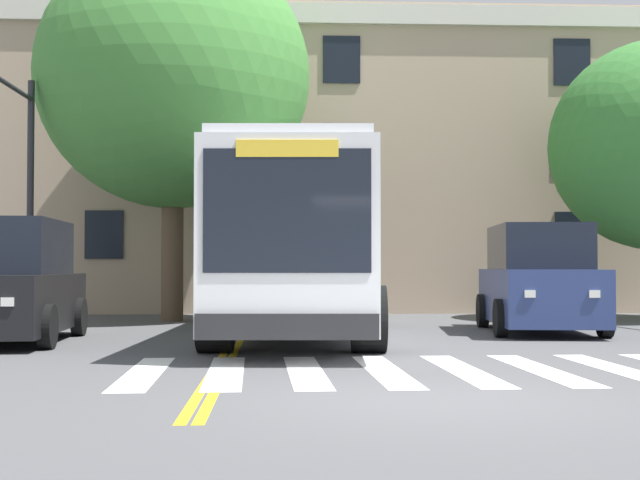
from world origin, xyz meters
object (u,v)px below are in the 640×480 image
at_px(traffic_light_far_corner, 10,151).
at_px(street_tree_curbside_small, 173,77).
at_px(car_navy_far_lane, 539,281).
at_px(city_bus, 298,244).
at_px(car_black_near_lane, 7,284).

distance_m(traffic_light_far_corner, street_tree_curbside_small, 5.08).
xyz_separation_m(car_navy_far_lane, street_tree_curbside_small, (-8.20, 4.18, 5.17)).
height_order(city_bus, car_black_near_lane, city_bus).
height_order(city_bus, traffic_light_far_corner, traffic_light_far_corner).
bearing_deg(city_bus, car_navy_far_lane, 7.73).
xyz_separation_m(traffic_light_far_corner, street_tree_curbside_small, (3.15, 3.22, 2.34)).
distance_m(city_bus, street_tree_curbside_small, 7.25).
bearing_deg(car_navy_far_lane, traffic_light_far_corner, 175.19).
bearing_deg(street_tree_curbside_small, car_navy_far_lane, -26.98).
bearing_deg(traffic_light_far_corner, car_navy_far_lane, -4.81).
relative_size(car_black_near_lane, traffic_light_far_corner, 0.83).
bearing_deg(street_tree_curbside_small, car_black_near_lane, -110.17).
distance_m(car_black_near_lane, street_tree_curbside_small, 8.39).
distance_m(city_bus, traffic_light_far_corner, 6.77).
bearing_deg(traffic_light_far_corner, city_bus, -14.84).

